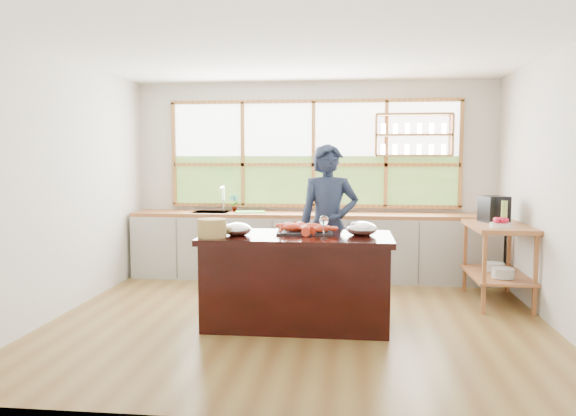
# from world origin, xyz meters

# --- Properties ---
(ground_plane) EXTENTS (5.00, 5.00, 0.00)m
(ground_plane) POSITION_xyz_m (0.00, 0.00, 0.00)
(ground_plane) COLOR olive
(room_shell) EXTENTS (5.02, 4.52, 2.71)m
(room_shell) POSITION_xyz_m (0.02, 0.51, 1.75)
(room_shell) COLOR beige
(room_shell) RESTS_ON ground_plane
(back_counter) EXTENTS (4.90, 0.63, 0.90)m
(back_counter) POSITION_xyz_m (-0.02, 1.94, 0.45)
(back_counter) COLOR #A8A59E
(back_counter) RESTS_ON ground_plane
(right_shelf_unit) EXTENTS (0.62, 1.10, 0.90)m
(right_shelf_unit) POSITION_xyz_m (2.19, 0.89, 0.60)
(right_shelf_unit) COLOR #9D6230
(right_shelf_unit) RESTS_ON ground_plane
(island) EXTENTS (1.85, 0.90, 0.90)m
(island) POSITION_xyz_m (0.00, -0.20, 0.45)
(island) COLOR black
(island) RESTS_ON ground_plane
(cook) EXTENTS (0.70, 0.50, 1.80)m
(cook) POSITION_xyz_m (0.28, 0.50, 0.90)
(cook) COLOR #1A243B
(cook) RESTS_ON ground_plane
(potted_plant) EXTENTS (0.15, 0.12, 0.24)m
(potted_plant) POSITION_xyz_m (-1.09, 2.00, 1.02)
(potted_plant) COLOR slate
(potted_plant) RESTS_ON back_counter
(cutting_board) EXTENTS (0.45, 0.37, 0.01)m
(cutting_board) POSITION_xyz_m (-0.85, 1.94, 0.91)
(cutting_board) COLOR #5AB53D
(cutting_board) RESTS_ON back_counter
(espresso_machine) EXTENTS (0.34, 0.35, 0.30)m
(espresso_machine) POSITION_xyz_m (2.19, 1.13, 1.05)
(espresso_machine) COLOR black
(espresso_machine) RESTS_ON right_shelf_unit
(wine_bottle) EXTENTS (0.08, 0.08, 0.27)m
(wine_bottle) POSITION_xyz_m (2.24, 0.88, 1.04)
(wine_bottle) COLOR #94B850
(wine_bottle) RESTS_ON right_shelf_unit
(fruit_bowl) EXTENTS (0.23, 0.23, 0.11)m
(fruit_bowl) POSITION_xyz_m (2.14, 0.63, 0.94)
(fruit_bowl) COLOR silver
(fruit_bowl) RESTS_ON right_shelf_unit
(slate_board) EXTENTS (0.57, 0.43, 0.02)m
(slate_board) POSITION_xyz_m (0.07, -0.06, 0.91)
(slate_board) COLOR black
(slate_board) RESTS_ON island
(lobster_pile) EXTENTS (0.55, 0.48, 0.08)m
(lobster_pile) POSITION_xyz_m (0.06, -0.07, 0.96)
(lobster_pile) COLOR red
(lobster_pile) RESTS_ON slate_board
(mixing_bowl_left) EXTENTS (0.28, 0.28, 0.13)m
(mixing_bowl_left) POSITION_xyz_m (-0.57, -0.28, 0.96)
(mixing_bowl_left) COLOR silver
(mixing_bowl_left) RESTS_ON island
(mixing_bowl_right) EXTENTS (0.30, 0.30, 0.14)m
(mixing_bowl_right) POSITION_xyz_m (0.63, -0.14, 0.96)
(mixing_bowl_right) COLOR silver
(mixing_bowl_right) RESTS_ON island
(wine_glass) EXTENTS (0.08, 0.08, 0.22)m
(wine_glass) POSITION_xyz_m (0.27, -0.42, 1.06)
(wine_glass) COLOR silver
(wine_glass) RESTS_ON island
(wicker_basket) EXTENTS (0.27, 0.27, 0.18)m
(wicker_basket) POSITION_xyz_m (-0.79, -0.43, 0.99)
(wicker_basket) COLOR #AB8A4D
(wicker_basket) RESTS_ON island
(parchment_roll) EXTENTS (0.10, 0.30, 0.08)m
(parchment_roll) POSITION_xyz_m (-0.81, -0.00, 0.94)
(parchment_roll) COLOR white
(parchment_roll) RESTS_ON island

